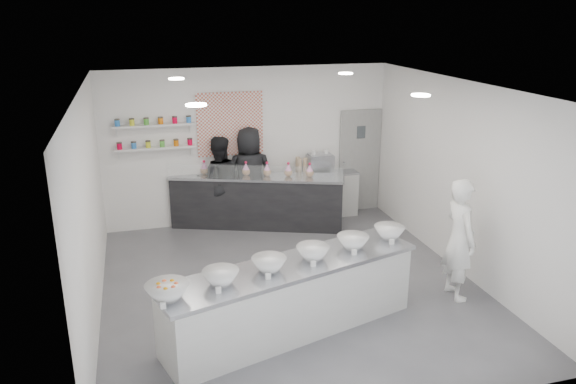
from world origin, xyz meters
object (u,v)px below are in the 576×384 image
at_px(staff_left, 219,182).
at_px(staff_right, 250,176).
at_px(prep_counter, 291,298).
at_px(woman_prep, 459,239).
at_px(back_bar, 257,201).
at_px(espresso_machine, 320,164).
at_px(espresso_ledge, 327,194).

distance_m(staff_left, staff_right, 0.61).
xyz_separation_m(prep_counter, woman_prep, (2.57, 0.29, 0.42)).
xyz_separation_m(back_bar, espresso_machine, (1.32, 0.20, 0.58)).
bearing_deg(prep_counter, espresso_machine, 50.01).
distance_m(woman_prep, staff_left, 4.70).
relative_size(back_bar, espresso_ledge, 2.70).
bearing_deg(staff_left, prep_counter, 102.51).
bearing_deg(woman_prep, staff_left, 39.69).
bearing_deg(espresso_ledge, back_bar, -172.45).
height_order(prep_counter, staff_left, staff_left).
distance_m(back_bar, staff_left, 0.82).
bearing_deg(staff_right, staff_left, 4.48).
distance_m(back_bar, woman_prep, 4.12).
relative_size(espresso_ledge, woman_prep, 0.68).
bearing_deg(woman_prep, espresso_ledge, 12.72).
bearing_deg(staff_right, espresso_machine, -177.64).
xyz_separation_m(back_bar, staff_left, (-0.69, 0.25, 0.37)).
xyz_separation_m(back_bar, staff_right, (-0.08, 0.25, 0.44)).
relative_size(back_bar, staff_left, 1.87).
height_order(back_bar, woman_prep, woman_prep).
relative_size(back_bar, woman_prep, 1.84).
relative_size(prep_counter, staff_right, 1.84).
bearing_deg(espresso_machine, prep_counter, -113.38).
bearing_deg(espresso_machine, woman_prep, -76.90).
height_order(prep_counter, staff_right, staff_right).
height_order(espresso_machine, staff_left, staff_left).
bearing_deg(back_bar, staff_left, -179.41).
xyz_separation_m(espresso_machine, staff_left, (-2.01, 0.05, -0.21)).
distance_m(woman_prep, staff_right, 4.36).
distance_m(prep_counter, staff_left, 4.05).
relative_size(back_bar, staff_right, 1.73).
bearing_deg(woman_prep, espresso_machine, 15.25).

